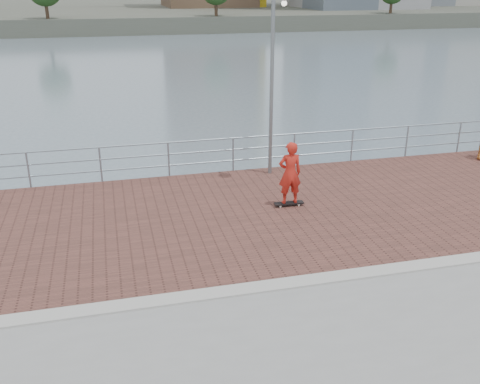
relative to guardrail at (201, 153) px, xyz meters
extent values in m
plane|color=slate|center=(0.00, -7.00, -2.69)|extent=(400.00, 400.00, 0.00)
cube|color=brown|center=(0.00, -3.40, -0.68)|extent=(40.00, 6.80, 0.02)
cube|color=#B7B5AD|center=(0.00, -7.00, -0.66)|extent=(40.00, 0.40, 0.06)
cube|color=#4C5142|center=(0.00, 115.50, -1.44)|extent=(320.00, 95.00, 2.50)
cylinder|color=#8C9EA8|center=(-5.13, 0.00, -0.14)|extent=(0.06, 0.06, 1.10)
cylinder|color=#8C9EA8|center=(-3.08, 0.00, -0.14)|extent=(0.06, 0.06, 1.10)
cylinder|color=#8C9EA8|center=(-1.03, 0.00, -0.14)|extent=(0.06, 0.06, 1.10)
cylinder|color=#8C9EA8|center=(1.03, 0.00, -0.14)|extent=(0.06, 0.06, 1.10)
cylinder|color=#8C9EA8|center=(3.08, 0.00, -0.14)|extent=(0.06, 0.06, 1.10)
cylinder|color=#8C9EA8|center=(5.13, 0.00, -0.14)|extent=(0.06, 0.06, 1.10)
cylinder|color=#8C9EA8|center=(7.18, 0.00, -0.14)|extent=(0.06, 0.06, 1.10)
cylinder|color=#8C9EA8|center=(9.24, 0.00, -0.14)|extent=(0.06, 0.06, 1.10)
cylinder|color=#8C9EA8|center=(0.00, 0.00, 0.41)|extent=(39.00, 0.05, 0.05)
cylinder|color=#8C9EA8|center=(0.00, 0.00, 0.03)|extent=(39.00, 0.05, 0.05)
cylinder|color=#8C9EA8|center=(0.00, 0.00, -0.33)|extent=(39.00, 0.05, 0.05)
cylinder|color=gray|center=(2.11, -0.50, 2.17)|extent=(0.11, 0.11, 5.73)
cube|color=black|center=(1.83, -3.18, -0.59)|extent=(0.81, 0.24, 0.03)
cylinder|color=beige|center=(1.57, -3.24, -0.64)|extent=(0.06, 0.04, 0.06)
cylinder|color=beige|center=(2.08, -3.26, -0.64)|extent=(0.06, 0.04, 0.06)
cylinder|color=beige|center=(1.57, -3.09, -0.64)|extent=(0.06, 0.04, 0.06)
cylinder|color=beige|center=(2.09, -3.11, -0.64)|extent=(0.06, 0.04, 0.06)
imported|color=red|center=(1.83, -3.18, 0.27)|extent=(0.64, 0.43, 1.71)
cylinder|color=#473323|center=(-10.00, 70.00, 1.73)|extent=(0.50, 0.50, 3.84)
cylinder|color=#473323|center=(15.00, 70.00, 1.67)|extent=(0.50, 0.50, 3.71)
cylinder|color=#473323|center=(45.00, 70.00, 1.51)|extent=(0.50, 0.50, 3.40)
camera|label=1|loc=(-2.72, -15.82, 5.04)|focal=40.00mm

